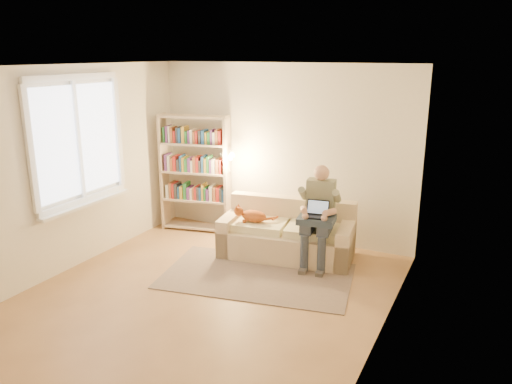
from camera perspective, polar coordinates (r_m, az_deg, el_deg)
The scene contains 14 objects.
floor at distance 5.95m, azimuth -5.89°, elevation -11.80°, with size 4.50×4.50×0.00m, color #976D44.
ceiling at distance 5.28m, azimuth -6.70°, elevation 14.10°, with size 4.00×4.50×0.02m, color white.
wall_left at distance 6.74m, azimuth -20.79°, elevation 2.34°, with size 0.02×4.50×2.60m, color silver.
wall_right at distance 4.74m, azimuth 14.61°, elevation -2.48°, with size 0.02×4.50×2.60m, color silver.
wall_back at distance 7.41m, azimuth 3.10°, elevation 4.50°, with size 4.00×0.02×2.60m, color silver.
wall_front at distance 3.88m, azimuth -24.51°, elevation -7.57°, with size 4.00×0.02×2.60m, color silver.
window at distance 6.82m, azimuth -19.34°, elevation 3.28°, with size 0.12×1.52×1.69m.
sofa at distance 6.94m, azimuth 3.61°, elevation -5.08°, with size 1.90×1.07×0.76m.
person at distance 6.57m, azimuth 7.18°, elevation -2.11°, with size 0.45×0.64×1.33m.
cat at distance 6.85m, azimuth -0.10°, elevation -2.71°, with size 0.55×0.25×0.20m.
blanket at distance 6.48m, azimuth 6.65°, elevation -3.10°, with size 0.47×0.38×0.08m, color #263242.
laptop at distance 6.46m, azimuth 6.69°, elevation -2.28°, with size 0.32×0.30×0.24m.
bookshelf at distance 7.79m, azimuth -6.96°, elevation 2.78°, with size 1.25×0.50×1.83m.
rug at distance 6.40m, azimuth 0.13°, elevation -9.56°, with size 2.34×1.39×0.01m, color #7E695C.
Camera 1 is at (2.86, -4.44, 2.74)m, focal length 35.00 mm.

